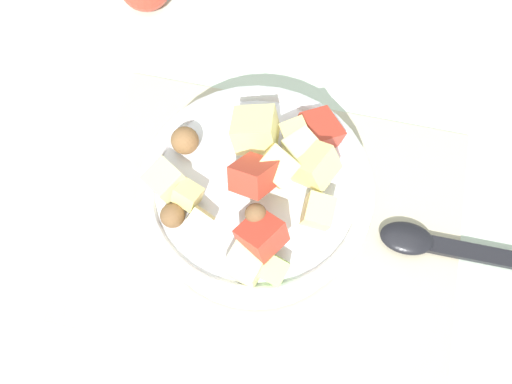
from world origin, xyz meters
TOP-DOWN VIEW (x-y plane):
  - ground_plane at (0.00, 0.00)m, footprint 2.40×2.40m
  - placemat at (0.00, 0.00)m, footprint 0.40×0.31m
  - salad_bowl at (0.02, -0.01)m, footprint 0.23×0.23m
  - serving_spoon at (-0.19, -0.01)m, footprint 0.21×0.04m

SIDE VIEW (x-z plane):
  - ground_plane at x=0.00m, z-range 0.00..0.00m
  - placemat at x=0.00m, z-range 0.00..0.01m
  - serving_spoon at x=-0.19m, z-range 0.00..0.02m
  - salad_bowl at x=0.02m, z-range -0.02..0.12m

